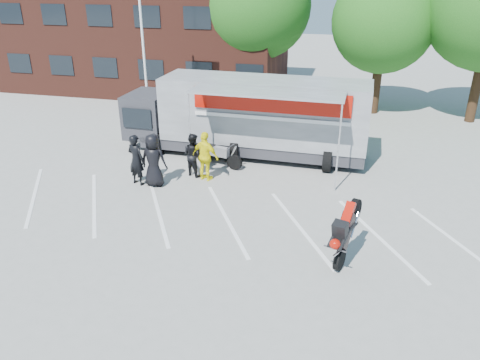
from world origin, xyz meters
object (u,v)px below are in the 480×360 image
at_px(parked_motorcycle, 219,166).
at_px(stunt_bike_rider, 347,258).
at_px(flagpole, 146,24).
at_px(transporter_truck, 252,155).
at_px(spectator_hivis, 205,156).
at_px(tree_left, 258,5).
at_px(spectator_leather_b, 136,160).
at_px(spectator_leather_a, 154,160).
at_px(tree_mid, 384,21).
at_px(spectator_leather_c, 193,155).

bearing_deg(parked_motorcycle, stunt_bike_rider, -122.52).
relative_size(flagpole, transporter_truck, 0.76).
relative_size(flagpole, spectator_hivis, 4.16).
distance_m(tree_left, spectator_leather_b, 14.06).
height_order(transporter_truck, spectator_leather_a, spectator_leather_a).
xyz_separation_m(tree_mid, spectator_leather_a, (-8.09, -12.13, -3.94)).
relative_size(tree_left, parked_motorcycle, 4.11).
distance_m(tree_left, stunt_bike_rider, 18.39).
height_order(tree_left, stunt_bike_rider, tree_left).
xyz_separation_m(parked_motorcycle, spectator_leather_b, (-2.51, -2.38, 0.98)).
height_order(tree_mid, parked_motorcycle, tree_mid).
xyz_separation_m(stunt_bike_rider, spectator_leather_c, (-6.13, 4.57, 0.85)).
xyz_separation_m(spectator_leather_c, spectator_hivis, (0.62, -0.33, 0.11)).
bearing_deg(parked_motorcycle, spectator_leather_a, 155.72).
distance_m(stunt_bike_rider, spectator_leather_a, 8.00).
xyz_separation_m(transporter_truck, spectator_leather_b, (-3.54, -4.01, 0.98)).
relative_size(flagpole, spectator_leather_a, 3.98).
bearing_deg(spectator_leather_b, transporter_truck, -113.97).
distance_m(transporter_truck, spectator_leather_b, 5.44).
relative_size(flagpole, stunt_bike_rider, 3.98).
height_order(tree_left, tree_mid, tree_left).
distance_m(flagpole, tree_mid, 12.31).
distance_m(tree_mid, stunt_bike_rider, 16.22).
bearing_deg(spectator_leather_c, parked_motorcycle, -101.23).
relative_size(stunt_bike_rider, spectator_hivis, 1.04).
bearing_deg(spectator_hivis, flagpole, -35.29).
bearing_deg(spectator_hivis, spectator_leather_c, -11.72).
bearing_deg(spectator_leather_c, spectator_leather_a, 73.18).
bearing_deg(tree_left, transporter_truck, -79.09).
bearing_deg(tree_mid, parked_motorcycle, -122.61).
bearing_deg(flagpole, tree_left, 54.72).
xyz_separation_m(flagpole, spectator_leather_a, (3.15, -7.13, -4.05)).
height_order(flagpole, stunt_bike_rider, flagpole).
distance_m(tree_mid, spectator_leather_b, 15.52).
distance_m(transporter_truck, spectator_leather_c, 3.34).
relative_size(stunt_bike_rider, spectator_leather_a, 1.00).
distance_m(parked_motorcycle, spectator_leather_c, 1.55).
distance_m(tree_mid, parked_motorcycle, 12.63).
xyz_separation_m(transporter_truck, spectator_leather_c, (-1.77, -2.69, 0.85)).
distance_m(flagpole, spectator_leather_b, 8.61).
xyz_separation_m(tree_mid, transporter_truck, (-5.23, -8.16, -4.94)).
height_order(parked_motorcycle, spectator_leather_a, spectator_leather_a).
bearing_deg(spectator_leather_a, tree_mid, -122.81).
relative_size(spectator_leather_a, spectator_leather_c, 1.18).
bearing_deg(parked_motorcycle, spectator_leather_b, 147.20).
xyz_separation_m(tree_left, spectator_hivis, (0.61, -12.19, -4.60)).
height_order(stunt_bike_rider, spectator_leather_c, spectator_leather_c).
bearing_deg(tree_mid, transporter_truck, -122.66).
xyz_separation_m(tree_left, spectator_leather_a, (-1.09, -13.13, -4.56)).
bearing_deg(tree_left, flagpole, -125.28).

